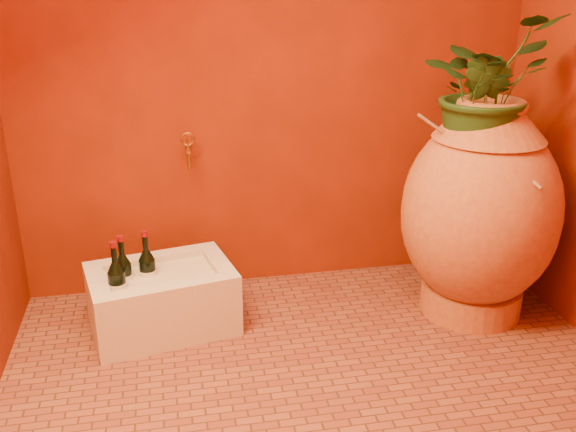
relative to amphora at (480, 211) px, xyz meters
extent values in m
plane|color=brown|center=(-0.85, -0.46, -0.51)|extent=(2.50, 2.50, 0.00)
cube|color=#621D05|center=(-0.85, 0.54, 0.74)|extent=(2.50, 0.02, 2.50)
cylinder|color=#BD7035|center=(0.00, 0.00, -0.44)|extent=(0.50, 0.50, 0.13)
ellipsoid|color=#BD7035|center=(0.00, 0.00, -0.01)|extent=(0.76, 0.76, 0.89)
cone|color=#BD7035|center=(0.00, 0.00, 0.41)|extent=(0.52, 0.52, 0.13)
torus|color=#BD7035|center=(0.00, 0.00, 0.49)|extent=(0.32, 0.32, 0.06)
cylinder|color=olive|center=(-0.08, -0.05, 0.28)|extent=(0.50, 0.17, 0.35)
cylinder|color=olive|center=(-0.02, -0.12, 0.32)|extent=(0.20, 0.42, 0.23)
cylinder|color=olive|center=(0.10, -0.08, 0.34)|extent=(0.22, 0.35, 0.21)
cube|color=beige|center=(-1.45, 0.13, -0.38)|extent=(0.70, 0.54, 0.26)
cube|color=beige|center=(-1.45, 0.30, -0.23)|extent=(0.63, 0.20, 0.03)
cube|color=beige|center=(-1.45, -0.04, -0.23)|extent=(0.63, 0.20, 0.03)
cube|color=beige|center=(-1.72, 0.13, -0.23)|extent=(0.13, 0.27, 0.03)
cube|color=beige|center=(-1.18, 0.13, -0.23)|extent=(0.13, 0.27, 0.03)
cylinder|color=black|center=(-1.50, 0.15, -0.26)|extent=(0.07, 0.07, 0.17)
cone|color=black|center=(-1.50, 0.15, -0.15)|extent=(0.07, 0.07, 0.05)
cylinder|color=black|center=(-1.50, 0.15, -0.09)|extent=(0.03, 0.03, 0.07)
cylinder|color=maroon|center=(-1.50, 0.15, -0.05)|extent=(0.03, 0.03, 0.02)
cylinder|color=silver|center=(-1.50, 0.15, -0.26)|extent=(0.08, 0.08, 0.08)
cylinder|color=black|center=(-1.60, 0.13, -0.26)|extent=(0.07, 0.07, 0.17)
cone|color=black|center=(-1.60, 0.13, -0.15)|extent=(0.07, 0.07, 0.05)
cylinder|color=black|center=(-1.60, 0.13, -0.10)|extent=(0.02, 0.02, 0.07)
cylinder|color=maroon|center=(-1.60, 0.13, -0.05)|extent=(0.03, 0.03, 0.02)
cylinder|color=silver|center=(-1.60, 0.13, -0.26)|extent=(0.07, 0.07, 0.08)
cylinder|color=black|center=(-1.63, 0.04, -0.26)|extent=(0.07, 0.07, 0.18)
cone|color=black|center=(-1.63, 0.04, -0.14)|extent=(0.07, 0.07, 0.05)
cylinder|color=black|center=(-1.63, 0.04, -0.09)|extent=(0.03, 0.03, 0.07)
cylinder|color=maroon|center=(-1.63, 0.04, -0.04)|extent=(0.03, 0.03, 0.02)
cylinder|color=silver|center=(-1.63, 0.04, -0.26)|extent=(0.08, 0.08, 0.08)
cylinder|color=#A16E25|center=(-1.28, 0.47, 0.23)|extent=(0.02, 0.14, 0.02)
cylinder|color=#A16E25|center=(-1.28, 0.41, 0.19)|extent=(0.02, 0.02, 0.08)
torus|color=#A16E25|center=(-1.28, 0.47, 0.28)|extent=(0.07, 0.01, 0.07)
cylinder|color=#A16E25|center=(-1.28, 0.47, 0.26)|extent=(0.01, 0.01, 0.05)
imported|color=#1B3F16|center=(-0.03, 0.03, 0.56)|extent=(0.71, 0.67, 0.62)
imported|color=#1B3F16|center=(-0.08, -0.04, 0.50)|extent=(0.29, 0.30, 0.43)
camera|label=1|loc=(-1.39, -2.51, 1.03)|focal=40.00mm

